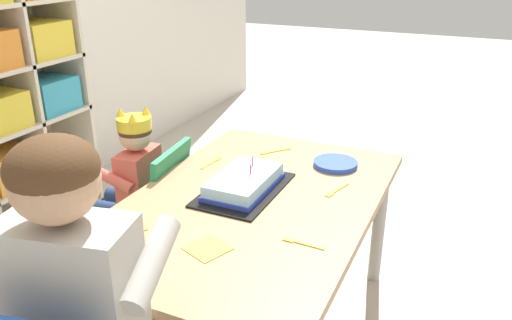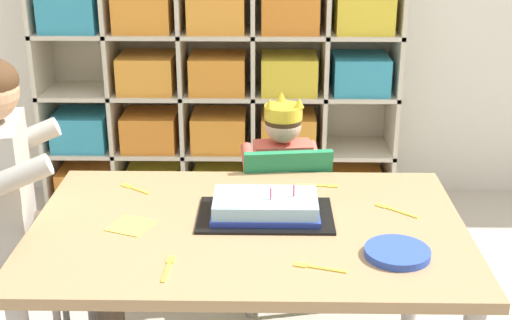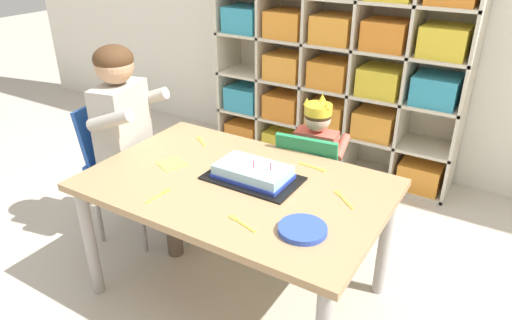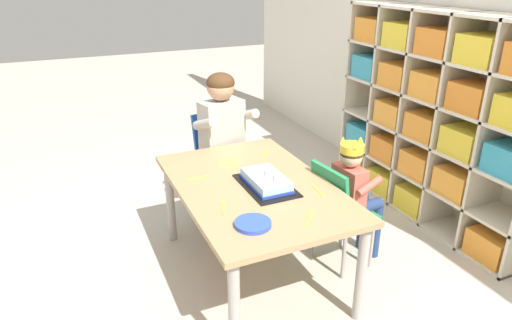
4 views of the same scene
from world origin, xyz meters
The scene contains 12 objects.
activity_table centered at (0.00, 0.00, 0.54)m, with size 1.28×0.82×0.61m.
classroom_chair_blue centered at (0.12, 0.51, 0.40)m, with size 0.37×0.34×0.68m.
child_with_crown centered at (0.11, 0.62, 0.52)m, with size 0.31×0.32×0.84m.
adult_helper_seated centered at (-0.70, 0.11, 0.68)m, with size 0.46×0.45×1.09m.
birthday_cake_on_tray centered at (0.05, 0.06, 0.64)m, with size 0.41×0.25×0.10m.
paper_plate_stack centered at (0.41, -0.18, 0.62)m, with size 0.18×0.18×0.02m, color blue.
paper_napkin_square centered at (-0.34, -0.02, 0.61)m, with size 0.11×0.11×0.00m, color #F4DB4C.
fork_scattered_mid_table centered at (-0.20, -0.26, 0.61)m, with size 0.02×0.13×0.00m.
fork_near_child_seat centered at (0.19, -0.25, 0.61)m, with size 0.14×0.06×0.00m.
fork_by_napkin centered at (0.45, 0.11, 0.61)m, with size 0.12×0.11×0.00m.
fork_beside_plate_stack centered at (0.23, 0.29, 0.61)m, with size 0.14×0.03×0.00m.
fork_near_cake_tray centered at (-0.38, 0.26, 0.61)m, with size 0.11×0.09×0.00m.
Camera 1 is at (-1.46, -0.69, 1.44)m, focal length 36.00 mm.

